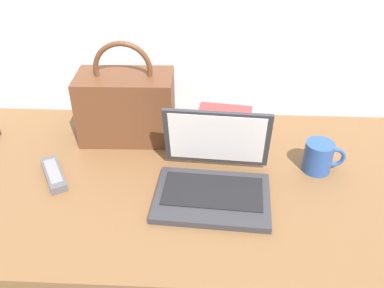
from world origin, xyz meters
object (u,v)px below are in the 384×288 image
Objects in this scene: remote_control_far at (54,174)px; book_stack at (224,124)px; coffee_mug at (319,156)px; laptop at (214,176)px; handbag at (126,105)px.

book_stack is (0.49, 0.25, 0.03)m from remote_control_far.
coffee_mug is at bearing 5.57° from remote_control_far.
laptop is 1.70× the size of book_stack.
remote_control_far is 0.49× the size of handbag.
laptop is 2.00× the size of remote_control_far.
remote_control_far is 0.85× the size of book_stack.
laptop is at bearing -161.00° from coffee_mug.
laptop is 0.39m from handbag.
handbag is at bearing 52.03° from remote_control_far.
book_stack is (-0.28, 0.17, -0.00)m from coffee_mug.
remote_control_far is (-0.46, 0.03, -0.03)m from laptop.
remote_control_far is (-0.77, -0.08, -0.04)m from coffee_mug.
coffee_mug is 0.33m from book_stack.
coffee_mug is 0.37× the size of handbag.
coffee_mug is 0.78m from remote_control_far.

